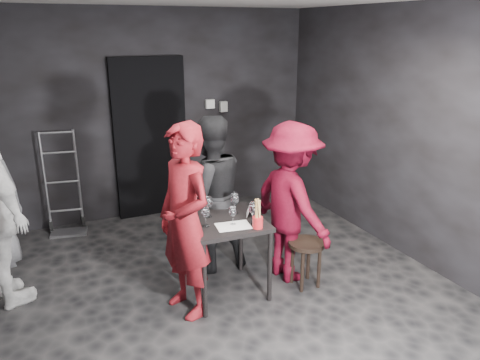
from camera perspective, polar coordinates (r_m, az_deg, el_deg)
name	(u,v)px	position (r m, az deg, el deg)	size (l,w,h in m)	color
floor	(223,302)	(4.52, -2.15, -14.61)	(4.50, 5.00, 0.02)	black
wall_back	(148,115)	(6.29, -11.16, 7.76)	(4.50, 0.04, 2.70)	black
wall_front	(469,326)	(2.07, 26.11, -15.73)	(4.50, 0.04, 2.70)	black
wall_right	(421,138)	(5.21, 21.24, 4.78)	(0.04, 5.00, 2.70)	black
doorway	(150,139)	(6.29, -10.86, 4.99)	(0.95, 0.10, 2.10)	black
wallbox_upper	(210,104)	(6.47, -3.70, 9.25)	(0.12, 0.06, 0.12)	#B7B7B2
wallbox_lower	(223,107)	(6.55, -2.04, 8.94)	(0.10, 0.06, 0.14)	#B7B7B2
hand_truck	(66,214)	(6.22, -20.41, -3.94)	(0.43, 0.36, 1.28)	#B2B2B7
tasting_table	(224,230)	(4.38, -1.98, -6.05)	(0.72, 0.72, 0.75)	black
stool	(306,251)	(4.64, 8.07, -8.51)	(0.35, 0.35, 0.47)	black
server_red	(184,208)	(3.99, -6.79, -3.38)	(0.72, 0.47, 1.98)	maroon
woman_black	(210,188)	(4.78, -3.70, -0.96)	(0.86, 0.47, 1.77)	black
man_maroon	(291,197)	(4.60, 6.28, -2.12)	(1.11, 0.52, 1.72)	#580718
tasting_mat	(233,226)	(4.20, -0.83, -5.62)	(0.30, 0.20, 0.00)	white
wine_glass_a	(206,216)	(4.17, -4.22, -4.35)	(0.08, 0.08, 0.21)	white
wine_glass_b	(195,211)	(4.28, -5.56, -3.72)	(0.08, 0.08, 0.21)	white
wine_glass_c	(208,206)	(4.37, -3.89, -3.14)	(0.08, 0.08, 0.22)	white
wine_glass_d	(233,215)	(4.20, -0.89, -4.27)	(0.07, 0.07, 0.19)	white
wine_glass_e	(253,212)	(4.22, 1.59, -3.92)	(0.08, 0.08, 0.22)	white
wine_glass_f	(235,203)	(4.43, -0.61, -2.80)	(0.08, 0.08, 0.22)	white
wine_bottle	(190,210)	(4.23, -6.16, -3.67)	(0.08, 0.08, 0.34)	black
breadstick_cup	(258,214)	(4.12, 2.18, -4.18)	(0.09, 0.09, 0.29)	red
reserved_card	(248,211)	(4.41, 1.04, -3.78)	(0.08, 0.13, 0.10)	white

